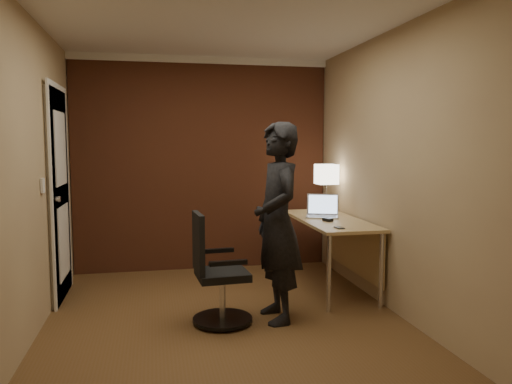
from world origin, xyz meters
TOP-DOWN VIEW (x-y plane):
  - room at (-0.27, 1.54)m, footprint 4.00×4.00m
  - desk at (1.25, 0.84)m, footprint 0.60×1.50m
  - desk_lamp at (1.32, 1.33)m, footprint 0.22×0.22m
  - laptop at (1.16, 1.00)m, footprint 0.40×0.36m
  - mouse at (1.11, 0.69)m, footprint 0.09×0.12m
  - phone at (1.07, 0.28)m, footprint 0.07×0.12m
  - office_chair at (-0.10, 0.06)m, footprint 0.50×0.53m
  - person at (0.43, 0.06)m, footprint 0.44×0.64m

SIDE VIEW (x-z plane):
  - office_chair at x=-0.10m, z-range -0.05..0.86m
  - desk at x=1.25m, z-range 0.24..0.97m
  - phone at x=1.07m, z-range 0.73..0.74m
  - mouse at x=1.11m, z-range 0.73..0.76m
  - laptop at x=1.16m, z-range 0.68..0.91m
  - person at x=0.43m, z-range 0.00..1.68m
  - desk_lamp at x=1.32m, z-range 0.88..1.41m
  - room at x=-0.27m, z-range -0.63..3.37m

